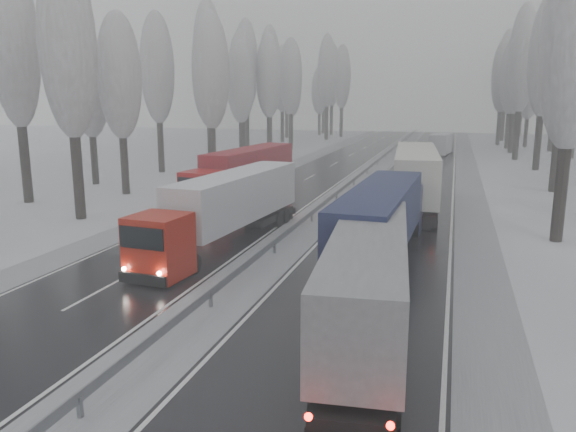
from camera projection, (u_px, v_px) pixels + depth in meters
The scene contains 49 objects.
carriageway_right at pixel (396, 220), 37.14m from camera, with size 7.50×200.00×0.03m, color black.
carriageway_left at pixel (247, 211), 40.06m from camera, with size 7.50×200.00×0.03m, color black.
median_slush at pixel (319, 215), 38.60m from camera, with size 3.00×200.00×0.04m, color #ADB0B6.
shoulder_right at pixel (474, 225), 35.77m from camera, with size 2.40×200.00×0.04m, color #ADB0B6.
shoulder_left at pixel (185, 207), 41.43m from camera, with size 2.40×200.00×0.04m, color #ADB0B6.
median_guardrail at pixel (319, 207), 38.47m from camera, with size 0.12×200.00×0.76m.
tree_18 at pixel (576, 45), 29.58m from camera, with size 3.60×3.60×16.58m.
tree_22 at pixel (564, 69), 46.39m from camera, with size 3.60×3.60×15.86m.
tree_24 at pixel (567, 39), 50.62m from camera, with size 3.60×3.60×20.49m.
tree_26 at pixel (545, 58), 60.55m from camera, with size 3.60×3.60×18.78m.
tree_28 at pixel (523, 60), 70.81m from camera, with size 3.60×3.60×19.62m.
tree_30 at pixel (516, 72), 80.12m from camera, with size 3.60×3.60×17.86m.
tree_31 at pixel (557, 70), 82.14m from camera, with size 3.60×3.60×18.58m.
tree_32 at pixel (512, 76), 87.22m from camera, with size 3.60×3.60×17.33m.
tree_33 at pixel (529, 89), 90.49m from camera, with size 3.60×3.60×14.33m.
tree_34 at pixel (502, 77), 94.09m from camera, with size 3.60×3.60×17.63m.
tree_35 at pixel (559, 75), 95.20m from camera, with size 3.60×3.60×18.25m.
tree_36 at pixel (507, 69), 102.62m from camera, with size 3.60×3.60×20.23m.
tree_37 at pixel (544, 83), 104.94m from camera, with size 3.60×3.60×16.37m.
tree_38 at pixel (511, 79), 112.36m from camera, with size 3.60×3.60×17.97m.
tree_39 at pixel (523, 85), 115.56m from camera, with size 3.60×3.60×16.19m.
tree_58 at pixel (68, 47), 35.41m from camera, with size 3.60×3.60×17.21m.
tree_59 at pixel (14, 43), 41.14m from camera, with size 3.60×3.60×18.41m.
tree_60 at pixel (119, 77), 45.49m from camera, with size 3.60×3.60×14.84m.
tree_61 at pixel (89, 86), 50.96m from camera, with size 3.60×3.60×13.95m.
tree_62 at pixel (211, 72), 53.21m from camera, with size 3.60×3.60×16.04m.
tree_63 at pixel (157, 69), 59.05m from camera, with size 3.60×3.60×16.88m.
tree_64 at pixel (208, 79), 62.92m from camera, with size 3.60×3.60×15.42m.
tree_65 at pixel (208, 58), 66.64m from camera, with size 3.60×3.60×19.48m.
tree_66 at pixel (241, 83), 71.96m from camera, with size 3.60×3.60×15.23m.
tree_67 at pixel (242, 74), 75.85m from camera, with size 3.60×3.60×17.09m.
tree_68 at pixel (269, 77), 77.67m from camera, with size 3.60×3.60×16.65m.
tree_69 at pixel (246, 66), 82.42m from camera, with size 3.60×3.60×19.35m.
tree_70 at pixel (291, 77), 87.00m from camera, with size 3.60×3.60×17.09m.
tree_71 at pixel (270, 68), 91.74m from camera, with size 3.60×3.60×19.61m.
tree_72 at pixel (291, 87), 96.75m from camera, with size 3.60×3.60×15.11m.
tree_73 at pixel (282, 80), 101.03m from camera, with size 3.60×3.60×17.22m.
tree_74 at pixel (327, 72), 105.20m from camera, with size 3.60×3.60×19.68m.
tree_75 at pixel (287, 77), 111.63m from camera, with size 3.60×3.60×18.60m.
tree_76 at pixel (342, 77), 113.88m from camera, with size 3.60×3.60×18.55m.
tree_77 at pixel (320, 91), 119.75m from camera, with size 3.60×3.60×14.32m.
tree_78 at pixel (332, 76), 120.90m from camera, with size 3.60×3.60×19.55m.
tree_79 at pixel (324, 84), 125.75m from camera, with size 3.60×3.60×17.07m.
truck_grey_tarp at pixel (370, 270), 19.13m from camera, with size 3.64×14.76×3.76m.
truck_blue_box at pixel (384, 218), 26.80m from camera, with size 2.95×15.49×3.95m.
truck_cream_box at pixel (415, 174), 40.48m from camera, with size 4.06×17.34×4.41m.
box_truck_distant at pixel (441, 144), 80.15m from camera, with size 3.37×8.03×2.91m.
truck_red_white at pixel (228, 204), 30.72m from camera, with size 3.58×15.08×3.84m.
truck_red_red at pixel (244, 170), 44.66m from camera, with size 3.74×15.49×3.94m.
Camera 1 is at (8.69, -6.82, 7.97)m, focal length 35.00 mm.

